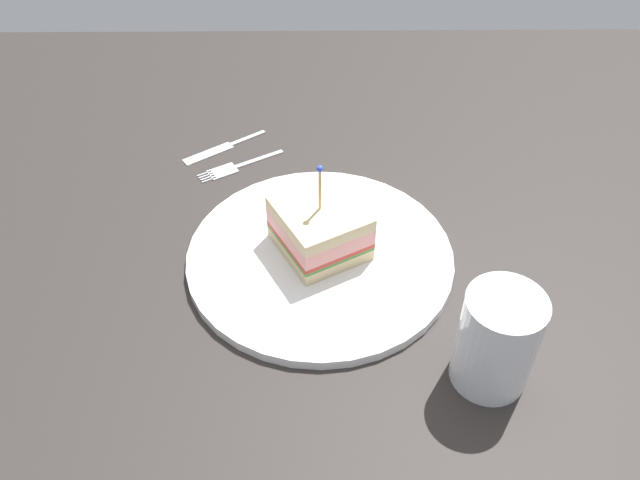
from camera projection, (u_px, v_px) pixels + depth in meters
The scene contains 6 objects.
ground_plane at pixel (320, 267), 73.13cm from camera, with size 111.57×111.57×2.00cm, color #2D2826.
plate at pixel (320, 257), 72.05cm from camera, with size 29.17×29.17×1.15cm, color white.
sandwich_half_center at pixel (320, 228), 70.43cm from camera, with size 11.98×11.70×11.16cm.
drink_glass at pixel (496, 343), 58.26cm from camera, with size 7.11×7.11×10.34cm.
fork at pixel (232, 168), 84.46cm from camera, with size 6.94×10.86×0.35cm.
knife at pixel (221, 148), 87.59cm from camera, with size 7.97×10.64×0.35cm.
Camera 1 is at (-50.97, 0.55, 51.53)cm, focal length 36.80 mm.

